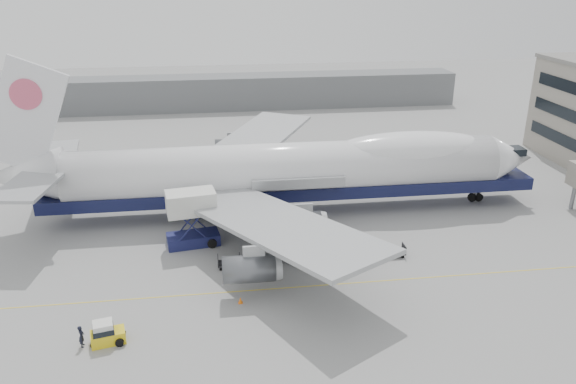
{
  "coord_description": "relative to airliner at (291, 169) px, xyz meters",
  "views": [
    {
      "loc": [
        -8.6,
        -51.93,
        28.26
      ],
      "look_at": [
        -0.59,
        6.0,
        5.04
      ],
      "focal_mm": 35.0,
      "sensor_mm": 36.0,
      "label": 1
    }
  ],
  "objects": [
    {
      "name": "airliner",
      "position": [
        0.0,
        0.0,
        0.0
      ],
      "size": [
        67.0,
        55.3,
        19.98
      ],
      "color": "white",
      "rests_on": "ground"
    },
    {
      "name": "baggage_tug",
      "position": [
        -18.63,
        -24.38,
        -4.75
      ],
      "size": [
        2.94,
        1.99,
        1.97
      ],
      "rotation": [
        0.0,
        0.0,
        0.22
      ],
      "color": "yellow",
      "rests_on": "ground"
    },
    {
      "name": "dolly_1",
      "position": [
        -3.96,
        -13.25,
        -5.09
      ],
      "size": [
        2.3,
        1.35,
        1.3
      ],
      "color": "#2D2D30",
      "rests_on": "ground"
    },
    {
      "name": "dolly_3",
      "position": [
        4.71,
        -13.25,
        -5.09
      ],
      "size": [
        2.3,
        1.35,
        1.3
      ],
      "color": "#2D2D30",
      "rests_on": "ground"
    },
    {
      "name": "ground_worker",
      "position": [
        -20.52,
        -24.56,
        -4.68
      ],
      "size": [
        0.48,
        0.71,
        1.89
      ],
      "primitive_type": "imported",
      "rotation": [
        0.0,
        0.0,
        1.61
      ],
      "color": "black",
      "rests_on": "ground"
    },
    {
      "name": "apron_line",
      "position": [
        -0.64,
        -18.0,
        -5.62
      ],
      "size": [
        60.0,
        0.15,
        0.01
      ],
      "primitive_type": "cube",
      "color": "gold",
      "rests_on": "ground"
    },
    {
      "name": "hangar",
      "position": [
        -10.64,
        58.0,
        -2.12
      ],
      "size": [
        110.0,
        8.0,
        7.0
      ],
      "primitive_type": "cube",
      "color": "slate",
      "rests_on": "ground"
    },
    {
      "name": "dolly_4",
      "position": [
        9.05,
        -13.25,
        -5.09
      ],
      "size": [
        2.3,
        1.35,
        1.3
      ],
      "color": "#2D2D30",
      "rests_on": "ground"
    },
    {
      "name": "ground",
      "position": [
        -0.64,
        -12.0,
        -5.62
      ],
      "size": [
        260.0,
        260.0,
        0.0
      ],
      "primitive_type": "plane",
      "color": "gray",
      "rests_on": "ground"
    },
    {
      "name": "catering_truck",
      "position": [
        -11.99,
        -7.48,
        -2.16
      ],
      "size": [
        6.0,
        4.54,
        6.24
      ],
      "rotation": [
        0.0,
        0.0,
        0.15
      ],
      "color": "navy",
      "rests_on": "ground"
    },
    {
      "name": "traffic_cone",
      "position": [
        -7.55,
        -20.0,
        -5.34
      ],
      "size": [
        0.41,
        0.41,
        0.6
      ],
      "rotation": [
        0.0,
        0.0,
        0.4
      ],
      "color": "orange",
      "rests_on": "ground"
    },
    {
      "name": "dolly_2",
      "position": [
        0.38,
        -13.25,
        -5.09
      ],
      "size": [
        2.3,
        1.35,
        1.3
      ],
      "color": "#2D2D30",
      "rests_on": "ground"
    },
    {
      "name": "dolly_0",
      "position": [
        -8.3,
        -13.25,
        -5.09
      ],
      "size": [
        2.3,
        1.35,
        1.3
      ],
      "color": "#2D2D30",
      "rests_on": "ground"
    }
  ]
}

